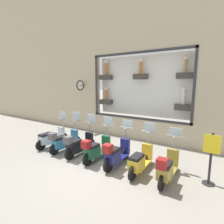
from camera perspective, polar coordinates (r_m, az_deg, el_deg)
name	(u,v)px	position (r m, az deg, el deg)	size (l,w,h in m)	color
ground_plane	(99,163)	(6.93, -4.38, -16.29)	(120.00, 120.00, 0.00)	gray
building_facade	(141,33)	(9.69, 9.32, 24.15)	(1.24, 36.00, 10.75)	tan
scooter_olive_0	(167,168)	(5.82, 17.46, -16.98)	(1.79, 0.61, 1.52)	black
scooter_yellow_1	(140,161)	(6.16, 9.10, -15.45)	(1.80, 0.60, 1.59)	black
scooter_navy_2	(116,154)	(6.47, 1.28, -13.50)	(1.81, 0.60, 1.58)	black
scooter_green_3	(96,149)	(6.95, -5.35, -12.00)	(1.80, 0.60, 1.61)	black
scooter_black_4	(78,145)	(7.51, -10.94, -10.46)	(1.80, 0.60, 1.65)	black
scooter_teal_5	(63,141)	(8.14, -15.68, -9.09)	(1.79, 0.61, 1.65)	black
scooter_silver_6	(51,138)	(8.86, -19.34, -8.01)	(1.80, 0.61, 1.59)	black
shop_sign_post	(211,157)	(6.03, 29.55, -12.76)	(0.36, 0.45, 1.59)	#232326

